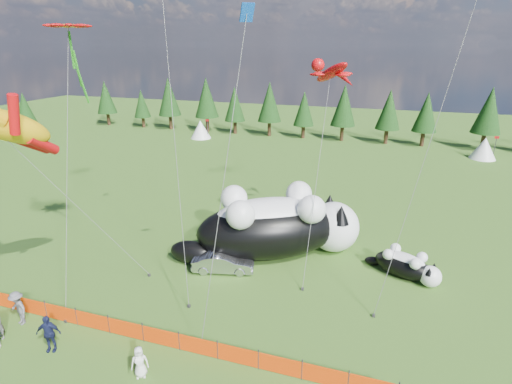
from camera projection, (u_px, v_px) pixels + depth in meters
ground at (189, 309)px, 22.34m from camera, size 160.00×160.00×0.00m
safety_fence at (161, 337)px, 19.49m from camera, size 22.06×0.06×1.10m
tree_line at (321, 114)px, 61.16m from camera, size 90.00×4.00×8.00m
festival_tents at (394, 142)px, 54.46m from camera, size 50.00×3.20×2.80m
cat_large at (278, 225)px, 27.41m from camera, size 12.32×8.90×4.83m
cat_small at (406, 265)px, 25.19m from camera, size 4.68×3.11×1.79m
car at (223, 262)px, 25.89m from camera, size 4.21×2.34×1.32m
spectator_c at (48, 333)px, 19.04m from camera, size 1.28×0.96×1.96m
spectator_d at (18, 308)px, 20.88m from camera, size 1.38×1.00×1.93m
spectator_e at (140, 362)px, 17.59m from camera, size 0.90×0.80×1.55m
superhero_kite at (10, 127)px, 19.03m from camera, size 6.49×7.40×13.17m
gecko_kite at (331, 73)px, 26.63m from camera, size 5.48×10.66×14.21m
flower_kite at (68, 29)px, 21.25m from camera, size 3.06×6.74×15.68m
diamond_kite_c at (245, 30)px, 16.65m from camera, size 1.90×3.82×16.02m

